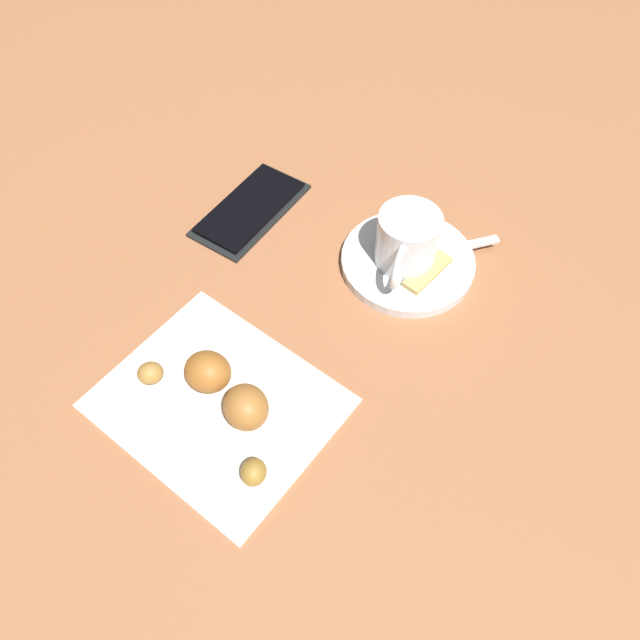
# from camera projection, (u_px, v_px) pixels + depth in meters

# --- Properties ---
(ground_plane) EXTENTS (1.80, 1.80, 0.00)m
(ground_plane) POSITION_uv_depth(u_px,v_px,m) (317.00, 329.00, 0.58)
(ground_plane) COLOR #985E3C
(saucer) EXTENTS (0.13, 0.13, 0.01)m
(saucer) POSITION_uv_depth(u_px,v_px,m) (408.00, 262.00, 0.62)
(saucer) COLOR silver
(saucer) RESTS_ON ground
(espresso_cup) EXTENTS (0.09, 0.06, 0.06)m
(espresso_cup) POSITION_uv_depth(u_px,v_px,m) (407.00, 241.00, 0.59)
(espresso_cup) COLOR silver
(espresso_cup) RESTS_ON saucer
(teaspoon) EXTENTS (0.11, 0.10, 0.01)m
(teaspoon) POSITION_uv_depth(u_px,v_px,m) (419.00, 256.00, 0.61)
(teaspoon) COLOR silver
(teaspoon) RESTS_ON saucer
(sugar_packet) EXTENTS (0.06, 0.03, 0.01)m
(sugar_packet) POSITION_uv_depth(u_px,v_px,m) (428.00, 272.00, 0.60)
(sugar_packet) COLOR tan
(sugar_packet) RESTS_ON saucer
(napkin) EXTENTS (0.18, 0.21, 0.00)m
(napkin) POSITION_uv_depth(u_px,v_px,m) (218.00, 402.00, 0.53)
(napkin) COLOR silver
(napkin) RESTS_ON ground
(croissant) EXTENTS (0.09, 0.16, 0.04)m
(croissant) POSITION_uv_depth(u_px,v_px,m) (224.00, 394.00, 0.52)
(croissant) COLOR olive
(croissant) RESTS_ON napkin
(cell_phone) EXTENTS (0.14, 0.07, 0.01)m
(cell_phone) POSITION_uv_depth(u_px,v_px,m) (250.00, 209.00, 0.67)
(cell_phone) COLOR black
(cell_phone) RESTS_ON ground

